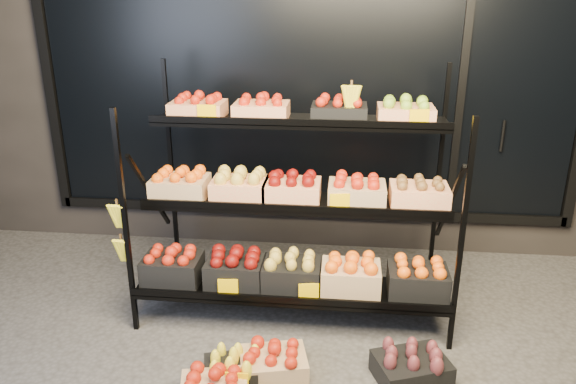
# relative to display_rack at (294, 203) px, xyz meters

# --- Properties ---
(ground) EXTENTS (24.00, 24.00, 0.00)m
(ground) POSITION_rel_display_rack_xyz_m (0.01, -0.60, -0.79)
(ground) COLOR #514F4C
(ground) RESTS_ON ground
(building) EXTENTS (6.00, 2.08, 3.50)m
(building) POSITION_rel_display_rack_xyz_m (0.01, 1.99, 0.96)
(building) COLOR #2D2826
(building) RESTS_ON ground
(display_rack) EXTENTS (2.18, 1.02, 1.66)m
(display_rack) POSITION_rel_display_rack_xyz_m (0.00, 0.00, 0.00)
(display_rack) COLOR black
(display_rack) RESTS_ON ground
(floor_crate_midleft) EXTENTS (0.39, 0.33, 0.18)m
(floor_crate_midleft) POSITION_rel_display_rack_xyz_m (-0.26, -0.86, -0.70)
(floor_crate_midleft) COLOR black
(floor_crate_midleft) RESTS_ON ground
(floor_crate_midright) EXTENTS (0.44, 0.36, 0.20)m
(floor_crate_midright) POSITION_rel_display_rack_xyz_m (-0.04, -0.79, -0.69)
(floor_crate_midright) COLOR tan
(floor_crate_midright) RESTS_ON ground
(floor_crate_right) EXTENTS (0.49, 0.42, 0.20)m
(floor_crate_right) POSITION_rel_display_rack_xyz_m (0.76, -0.74, -0.69)
(floor_crate_right) COLOR black
(floor_crate_right) RESTS_ON ground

